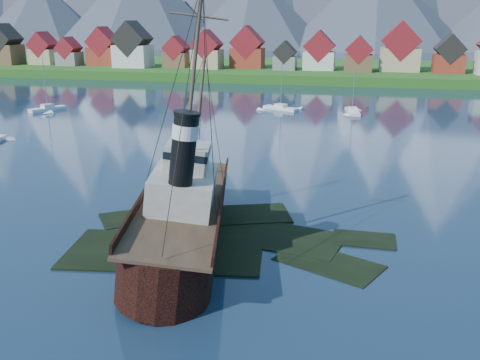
% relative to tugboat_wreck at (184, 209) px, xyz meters
% --- Properties ---
extents(ground, '(1400.00, 1400.00, 0.00)m').
position_rel_tugboat_wreck_xyz_m(ground, '(2.21, -1.34, -3.14)').
color(ground, '#16283D').
rests_on(ground, ground).
extents(shoal, '(31.71, 21.24, 1.14)m').
position_rel_tugboat_wreck_xyz_m(shoal, '(3.98, 0.81, -3.49)').
color(shoal, black).
rests_on(shoal, ground).
extents(shore_bank, '(600.00, 80.00, 3.20)m').
position_rel_tugboat_wreck_xyz_m(shore_bank, '(2.21, 168.66, -3.14)').
color(shore_bank, '#1F4D16').
rests_on(shore_bank, ground).
extents(seawall, '(600.00, 2.50, 2.00)m').
position_rel_tugboat_wreck_xyz_m(seawall, '(2.21, 130.66, -3.14)').
color(seawall, '#3F3D38').
rests_on(seawall, ground).
extents(town, '(250.96, 16.69, 17.30)m').
position_rel_tugboat_wreck_xyz_m(town, '(-30.91, 150.84, 5.84)').
color(town, maroon).
rests_on(town, ground).
extents(tugboat_wreck, '(7.34, 31.62, 25.06)m').
position_rel_tugboat_wreck_xyz_m(tugboat_wreck, '(0.00, 0.00, 0.00)').
color(tugboat_wreck, black).
rests_on(tugboat_wreck, ground).
extents(sailboat_b, '(6.25, 8.81, 12.84)m').
position_rel_tugboat_wreck_xyz_m(sailboat_b, '(-55.85, 65.79, -2.84)').
color(sailboat_b, white).
rests_on(sailboat_b, ground).
extents(sailboat_c, '(9.07, 6.09, 11.63)m').
position_rel_tugboat_wreck_xyz_m(sailboat_c, '(-2.48, 79.20, -2.88)').
color(sailboat_c, white).
rests_on(sailboat_c, ground).
extents(sailboat_e, '(3.87, 9.69, 10.94)m').
position_rel_tugboat_wreck_xyz_m(sailboat_e, '(14.21, 78.39, -2.90)').
color(sailboat_e, white).
rests_on(sailboat_e, ground).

